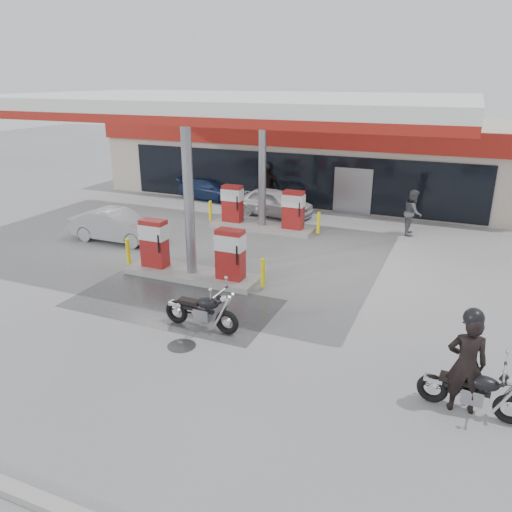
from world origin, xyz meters
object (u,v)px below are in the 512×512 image
(main_motorcycle, at_px, (473,392))
(sedan_white, at_px, (274,202))
(biker_main, at_px, (466,364))
(hatchback_silver, at_px, (117,226))
(pump_island_near, at_px, (191,256))
(biker_walking, at_px, (267,186))
(parked_car_left, at_px, (212,189))
(attendant, at_px, (413,212))
(parked_motorcycle, at_px, (202,311))
(pump_island_far, at_px, (262,213))

(main_motorcycle, bearing_deg, sedan_white, 131.23)
(biker_main, height_order, hatchback_silver, biker_main)
(pump_island_near, xyz_separation_m, biker_main, (8.32, -3.99, 0.32))
(sedan_white, xyz_separation_m, biker_walking, (-0.99, 1.60, 0.38))
(parked_car_left, relative_size, biker_walking, 1.87)
(hatchback_silver, distance_m, parked_car_left, 7.80)
(main_motorcycle, relative_size, biker_walking, 0.98)
(main_motorcycle, xyz_separation_m, attendant, (-2.51, 11.70, 0.48))
(pump_island_near, bearing_deg, attendant, 52.06)
(pump_island_near, height_order, biker_main, biker_main)
(attendant, height_order, hatchback_silver, attendant)
(parked_motorcycle, xyz_separation_m, sedan_white, (-2.36, 11.20, 0.16))
(pump_island_far, bearing_deg, main_motorcycle, -49.61)
(pump_island_far, bearing_deg, hatchback_silver, -140.69)
(pump_island_near, height_order, hatchback_silver, pump_island_near)
(biker_walking, bearing_deg, sedan_white, -69.02)
(sedan_white, distance_m, parked_car_left, 4.56)
(pump_island_far, bearing_deg, parked_motorcycle, -77.21)
(parked_motorcycle, xyz_separation_m, biker_walking, (-3.34, 12.80, 0.54))
(parked_motorcycle, distance_m, attendant, 11.41)
(pump_island_far, xyz_separation_m, biker_walking, (-1.30, 3.80, 0.32))
(biker_walking, bearing_deg, main_motorcycle, -65.28)
(main_motorcycle, height_order, attendant, attendant)
(main_motorcycle, bearing_deg, hatchback_silver, 160.11)
(parked_motorcycle, height_order, hatchback_silver, hatchback_silver)
(pump_island_far, height_order, parked_car_left, pump_island_far)
(pump_island_near, height_order, pump_island_far, same)
(pump_island_near, bearing_deg, parked_motorcycle, -55.72)
(biker_main, xyz_separation_m, sedan_white, (-8.63, 12.19, -0.38))
(main_motorcycle, xyz_separation_m, parked_motorcycle, (-6.47, 1.00, 0.03))
(hatchback_silver, height_order, parked_car_left, hatchback_silver)
(parked_motorcycle, bearing_deg, biker_walking, 105.65)
(parked_motorcycle, bearing_deg, pump_island_far, 103.80)
(pump_island_far, distance_m, main_motorcycle, 13.13)
(sedan_white, bearing_deg, pump_island_near, -168.60)
(sedan_white, relative_size, attendant, 2.03)
(pump_island_near, bearing_deg, parked_car_left, 114.23)
(biker_main, xyz_separation_m, attendant, (-2.32, 11.68, -0.09))
(pump_island_near, height_order, main_motorcycle, pump_island_near)
(hatchback_silver, bearing_deg, biker_walking, -24.87)
(pump_island_near, relative_size, sedan_white, 1.35)
(parked_car_left, bearing_deg, pump_island_near, -147.79)
(biker_main, height_order, sedan_white, biker_main)
(pump_island_near, bearing_deg, pump_island_far, 90.00)
(parked_car_left, bearing_deg, pump_island_far, -123.65)
(parked_car_left, bearing_deg, main_motorcycle, -129.12)
(parked_motorcycle, distance_m, parked_car_left, 14.55)
(sedan_white, distance_m, hatchback_silver, 7.40)
(pump_island_near, xyz_separation_m, attendant, (6.00, 7.70, 0.23))
(main_motorcycle, relative_size, attendant, 1.08)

